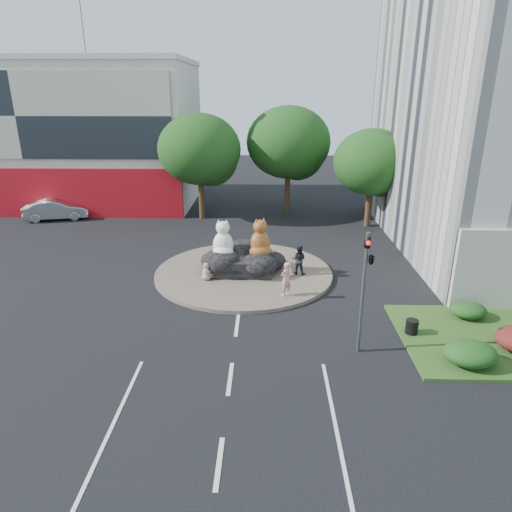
{
  "coord_description": "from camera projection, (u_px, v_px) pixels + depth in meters",
  "views": [
    {
      "loc": [
        1.29,
        -14.02,
        9.92
      ],
      "look_at": [
        0.76,
        7.58,
        2.0
      ],
      "focal_mm": 32.0,
      "sensor_mm": 36.0,
      "label": 1
    }
  ],
  "objects": [
    {
      "name": "pedestrian_pink",
      "position": [
        286.0,
        279.0,
        22.58
      ],
      "size": [
        0.76,
        0.73,
        1.76
      ],
      "primitive_type": "imported",
      "rotation": [
        0.0,
        0.0,
        3.83
      ],
      "color": "pink",
      "rests_on": "roundabout_island"
    },
    {
      "name": "cat_white",
      "position": [
        223.0,
        238.0,
        25.11
      ],
      "size": [
        1.31,
        1.14,
        2.18
      ],
      "primitive_type": null,
      "rotation": [
        0.0,
        0.0,
        -0.0
      ],
      "color": "white",
      "rests_on": "rock_plinth"
    },
    {
      "name": "hedge_back_green",
      "position": [
        469.0,
        310.0,
        20.7
      ],
      "size": [
        1.6,
        1.28,
        0.72
      ],
      "primitive_type": "ellipsoid",
      "color": "#123912",
      "rests_on": "grass_verge"
    },
    {
      "name": "pedestrian_dark",
      "position": [
        299.0,
        260.0,
        25.25
      ],
      "size": [
        0.96,
        0.84,
        1.68
      ],
      "primitive_type": "imported",
      "rotation": [
        0.0,
        0.0,
        2.85
      ],
      "color": "black",
      "rests_on": "roundabout_island"
    },
    {
      "name": "traffic_light",
      "position": [
        368.0,
        268.0,
        17.11
      ],
      "size": [
        0.44,
        1.24,
        5.0
      ],
      "color": "#595B60",
      "rests_on": "ground"
    },
    {
      "name": "kitten_calico",
      "position": [
        206.0,
        271.0,
        24.64
      ],
      "size": [
        0.76,
        0.73,
        0.99
      ],
      "primitive_type": null,
      "rotation": [
        0.0,
        0.0,
        -0.48
      ],
      "color": "silver",
      "rests_on": "roundabout_island"
    },
    {
      "name": "shophouse_block",
      "position": [
        54.0,
        133.0,
        41.09
      ],
      "size": [
        25.2,
        12.3,
        17.4
      ],
      "color": "silver",
      "rests_on": "ground"
    },
    {
      "name": "tree_mid",
      "position": [
        289.0,
        146.0,
        37.2
      ],
      "size": [
        6.84,
        6.84,
        8.76
      ],
      "color": "#382314",
      "rests_on": "ground"
    },
    {
      "name": "cat_tabby",
      "position": [
        260.0,
        238.0,
        25.15
      ],
      "size": [
        1.71,
        1.62,
        2.24
      ],
      "primitive_type": null,
      "rotation": [
        0.0,
        0.0,
        0.43
      ],
      "color": "#C58029",
      "rests_on": "rock_plinth"
    },
    {
      "name": "rock_plinth",
      "position": [
        244.0,
        264.0,
        25.76
      ],
      "size": [
        3.2,
        2.6,
        0.9
      ],
      "primitive_type": null,
      "color": "black",
      "rests_on": "roundabout_island"
    },
    {
      "name": "parked_car",
      "position": [
        57.0,
        209.0,
        36.67
      ],
      "size": [
        5.22,
        2.94,
        1.63
      ],
      "primitive_type": "imported",
      "rotation": [
        0.0,
        0.0,
        1.83
      ],
      "color": "#A4A6AC",
      "rests_on": "ground"
    },
    {
      "name": "ground",
      "position": [
        230.0,
        379.0,
        16.6
      ],
      "size": [
        120.0,
        120.0,
        0.0
      ],
      "primitive_type": "plane",
      "color": "black",
      "rests_on": "ground"
    },
    {
      "name": "tree_left",
      "position": [
        201.0,
        153.0,
        35.59
      ],
      "size": [
        6.46,
        6.46,
        8.27
      ],
      "color": "#382314",
      "rests_on": "ground"
    },
    {
      "name": "street_lamp",
      "position": [
        503.0,
        206.0,
        22.25
      ],
      "size": [
        2.34,
        0.22,
        8.06
      ],
      "color": "#595B60",
      "rests_on": "ground"
    },
    {
      "name": "roundabout_island",
      "position": [
        244.0,
        273.0,
        25.95
      ],
      "size": [
        10.0,
        10.0,
        0.2
      ],
      "primitive_type": "cylinder",
      "color": "brown",
      "rests_on": "ground"
    },
    {
      "name": "tree_right",
      "position": [
        373.0,
        165.0,
        33.63
      ],
      "size": [
        5.7,
        5.7,
        7.3
      ],
      "color": "#382314",
      "rests_on": "ground"
    },
    {
      "name": "kitten_white",
      "position": [
        288.0,
        269.0,
        25.05
      ],
      "size": [
        0.65,
        0.66,
        0.84
      ],
      "primitive_type": null,
      "rotation": [
        0.0,
        0.0,
        0.96
      ],
      "color": "white",
      "rests_on": "roundabout_island"
    },
    {
      "name": "litter_bin",
      "position": [
        412.0,
        327.0,
        19.38
      ],
      "size": [
        0.62,
        0.62,
        0.62
      ],
      "primitive_type": "cylinder",
      "rotation": [
        0.0,
        0.0,
        0.21
      ],
      "color": "black",
      "rests_on": "grass_verge"
    },
    {
      "name": "hedge_near_green",
      "position": [
        471.0,
        354.0,
        17.14
      ],
      "size": [
        2.0,
        1.6,
        0.9
      ],
      "primitive_type": "ellipsoid",
      "color": "#123912",
      "rests_on": "grass_verge"
    }
  ]
}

